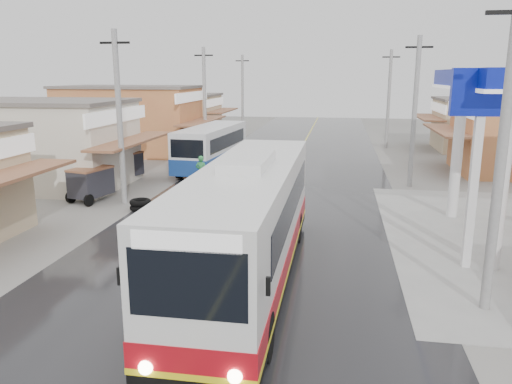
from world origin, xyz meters
TOP-DOWN VIEW (x-y plane):
  - ground at (0.00, 0.00)m, footprint 120.00×120.00m
  - road at (0.00, 15.00)m, footprint 12.00×90.00m
  - centre_line at (0.00, 15.00)m, footprint 0.15×90.00m
  - shopfronts_left at (-13.00, 18.00)m, footprint 11.00×44.00m
  - utility_poles_left at (-7.00, 16.00)m, footprint 1.60×50.00m
  - utility_poles_right at (7.00, 15.00)m, footprint 1.60×36.00m
  - coach_bus at (0.55, 0.86)m, footprint 2.85×12.02m
  - second_bus at (-4.92, 17.82)m, footprint 2.95×8.61m
  - cyclist at (-3.74, 11.26)m, footprint 0.84×1.95m
  - tricycle_near at (-8.71, 9.06)m, footprint 1.86×2.42m
  - tricycle_far at (-9.16, 13.92)m, footprint 1.98×2.47m
  - tyre_stack at (-5.72, 7.87)m, footprint 0.98×0.98m

SIDE VIEW (x-z plane):
  - ground at x=0.00m, z-range 0.00..0.00m
  - shopfronts_left at x=-13.00m, z-range -2.60..2.60m
  - utility_poles_left at x=-7.00m, z-range -4.00..4.00m
  - utility_poles_right at x=7.00m, z-range -4.00..4.00m
  - road at x=0.00m, z-range 0.00..0.02m
  - centre_line at x=0.00m, z-range 0.02..0.03m
  - tyre_stack at x=-5.72m, z-range 0.00..0.50m
  - cyclist at x=-3.74m, z-range -0.35..1.70m
  - tricycle_far at x=-9.16m, z-range 0.12..1.76m
  - tricycle_near at x=-8.71m, z-range 0.12..1.77m
  - second_bus at x=-4.92m, z-range 0.11..2.92m
  - coach_bus at x=0.55m, z-range -0.07..3.68m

